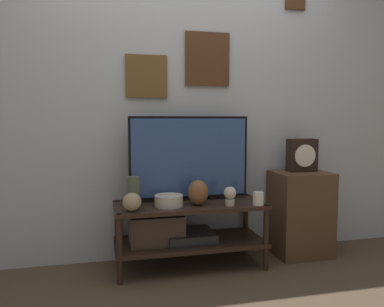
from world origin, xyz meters
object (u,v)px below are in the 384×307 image
Objects in this scene: vase_tall_ceramic at (134,192)px; mantel_clock at (302,155)px; vase_urn_stoneware at (198,193)px; vase_round_glass at (132,202)px; television at (189,157)px; decorative_bust at (230,195)px; candle_jar at (258,199)px; vase_wide_bowl at (169,201)px.

vase_tall_ceramic is 0.81× the size of mantel_clock.
vase_urn_stoneware is 0.97m from mantel_clock.
mantel_clock is at bearing 9.36° from vase_round_glass.
television is 7.23× the size of vase_round_glass.
vase_round_glass is at bearing -179.53° from decorative_bust.
vase_tall_ceramic is (0.02, 0.12, 0.05)m from vase_round_glass.
vase_urn_stoneware is 0.69× the size of mantel_clock.
mantel_clock is (1.39, 0.11, 0.22)m from vase_tall_ceramic.
vase_round_glass is 1.46m from mantel_clock.
vase_tall_ceramic is 1.41m from mantel_clock.
candle_jar is at bearing -13.13° from vase_urn_stoneware.
vase_tall_ceramic reaches higher than vase_urn_stoneware.
vase_wide_bowl is at bearing -172.91° from mantel_clock.
vase_urn_stoneware is at bearing -82.19° from television.
vase_tall_ceramic is at bearing 170.40° from candle_jar.
vase_urn_stoneware is at bearing 166.87° from candle_jar.
vase_wide_bowl is (0.25, -0.03, -0.07)m from vase_tall_ceramic.
vase_urn_stoneware is (0.49, 0.07, 0.03)m from vase_round_glass.
vase_wide_bowl is at bearing 169.01° from decorative_bust.
mantel_clock reaches higher than vase_urn_stoneware.
decorative_bust is at bearing 0.47° from vase_round_glass.
vase_urn_stoneware is 1.34× the size of decorative_bust.
vase_tall_ceramic is at bearing -163.81° from television.
television is 0.51m from vase_tall_ceramic.
candle_jar is at bearing -10.46° from vase_wide_bowl.
television is 0.61m from candle_jar.
vase_round_glass is 0.48× the size of mantel_clock.
candle_jar reaches higher than vase_wide_bowl.
vase_wide_bowl is 2.13× the size of candle_jar.
vase_tall_ceramic reaches higher than vase_wide_bowl.
vase_urn_stoneware reaches higher than vase_wide_bowl.
vase_urn_stoneware is 0.45m from candle_jar.
vase_round_glass is 1.32× the size of candle_jar.
vase_wide_bowl is (-0.22, 0.02, -0.05)m from vase_urn_stoneware.
mantel_clock is at bearing 9.83° from vase_urn_stoneware.
vase_wide_bowl is at bearing -140.01° from television.
vase_round_glass is (-0.46, -0.25, -0.27)m from television.
vase_wide_bowl is 1.48× the size of decorative_bust.
vase_round_glass is 0.62× the size of vase_wide_bowl.
vase_round_glass is at bearing -100.19° from vase_tall_ceramic.
vase_wide_bowl is at bearing -7.34° from vase_tall_ceramic.
decorative_bust is (0.71, 0.01, 0.01)m from vase_round_glass.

